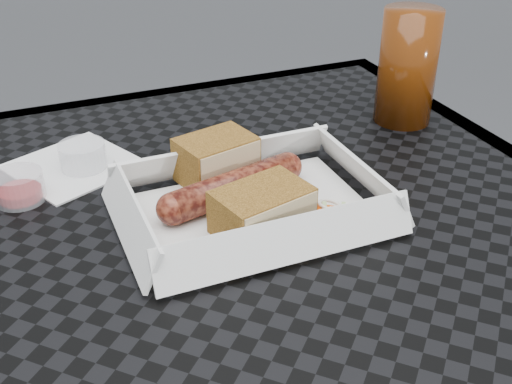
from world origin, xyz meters
TOP-DOWN VIEW (x-y plane):
  - patio_table at (0.00, 0.00)m, footprint 0.80×0.80m
  - food_tray at (0.06, 0.05)m, footprint 0.22×0.15m
  - bratwurst at (0.05, 0.07)m, footprint 0.16×0.06m
  - bread_near at (0.05, 0.12)m, footprint 0.09×0.07m
  - bread_far at (0.06, 0.01)m, footprint 0.09×0.07m
  - veg_garnish at (0.13, 0.01)m, footprint 0.03×0.03m
  - napkin at (-0.08, 0.21)m, footprint 0.16×0.16m
  - condiment_cup_sauce at (-0.14, 0.16)m, footprint 0.05×0.05m
  - condiment_cup_empty at (-0.07, 0.20)m, footprint 0.05×0.05m
  - drink_glass at (0.32, 0.18)m, footprint 0.07×0.07m

SIDE VIEW (x-z plane):
  - patio_table at x=0.00m, z-range 0.30..1.04m
  - napkin at x=-0.08m, z-range 0.74..0.75m
  - food_tray at x=0.06m, z-range 0.74..0.75m
  - veg_garnish at x=0.13m, z-range 0.75..0.75m
  - condiment_cup_sauce at x=-0.14m, z-range 0.74..0.78m
  - condiment_cup_empty at x=-0.07m, z-range 0.74..0.78m
  - bratwurst at x=0.05m, z-range 0.75..0.78m
  - bread_far at x=0.06m, z-range 0.75..0.79m
  - bread_near at x=0.05m, z-range 0.75..0.80m
  - drink_glass at x=0.32m, z-range 0.74..0.88m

